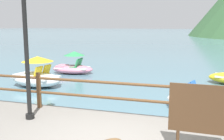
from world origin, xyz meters
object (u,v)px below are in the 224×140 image
at_px(lamp_post, 24,14).
at_px(pedal_boat_0, 73,66).
at_px(pedal_boat_2, 36,76).
at_px(pedal_boat_3, 203,102).
at_px(sign_board, 203,110).

relative_size(lamp_post, pedal_boat_0, 1.76).
relative_size(pedal_boat_0, pedal_boat_2, 0.93).
xyz_separation_m(pedal_boat_0, pedal_boat_3, (6.45, -4.60, -0.11)).
distance_m(pedal_boat_0, pedal_boat_3, 7.92).
bearing_deg(pedal_boat_2, pedal_boat_3, -12.07).
relative_size(lamp_post, pedal_boat_2, 1.64).
bearing_deg(lamp_post, sign_board, -7.26).
bearing_deg(lamp_post, pedal_boat_3, 37.29).
xyz_separation_m(sign_board, pedal_boat_0, (-6.31, 8.13, -0.74)).
height_order(lamp_post, pedal_boat_3, lamp_post).
bearing_deg(sign_board, lamp_post, 172.74).
bearing_deg(pedal_boat_0, pedal_boat_3, -35.48).
height_order(pedal_boat_2, pedal_boat_3, pedal_boat_2).
distance_m(sign_board, pedal_boat_3, 3.63).
bearing_deg(sign_board, pedal_boat_3, 87.64).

